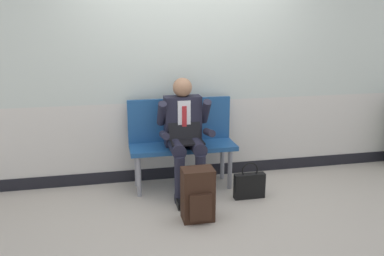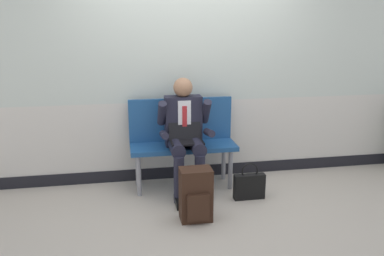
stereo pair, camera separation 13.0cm
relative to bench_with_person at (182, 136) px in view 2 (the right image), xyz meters
The scene contains 6 objects.
ground_plane 0.66m from the bench_with_person, 66.21° to the right, with size 18.00×18.00×0.00m, color #B2A899.
station_wall 0.84m from the bench_with_person, 65.07° to the left, with size 6.63×0.14×2.76m.
bench_with_person is the anchor object (origin of this frame).
person_seated 0.23m from the bench_with_person, 90.00° to the right, with size 0.57×0.70×1.26m.
backpack 0.93m from the bench_with_person, 90.49° to the right, with size 0.30×0.25×0.51m.
handbag 0.93m from the bench_with_person, 38.88° to the right, with size 0.33×0.09×0.41m.
Camera 2 is at (-0.79, -4.01, 1.85)m, focal length 37.44 mm.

